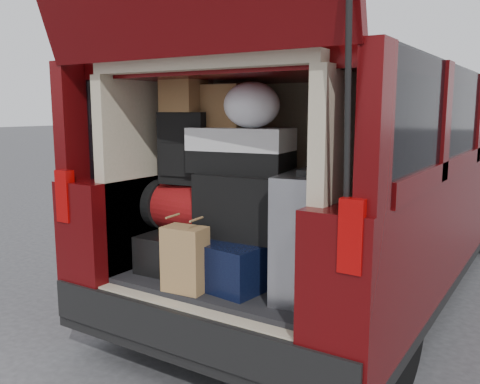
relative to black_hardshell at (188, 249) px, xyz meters
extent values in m
plane|color=#38383B|center=(0.37, -0.17, -0.66)|extent=(80.00, 80.00, 0.00)
cylinder|color=black|center=(-0.45, 0.23, -0.34)|extent=(0.24, 0.64, 0.64)
cylinder|color=black|center=(1.19, 0.23, -0.34)|extent=(0.24, 0.64, 0.64)
cylinder|color=black|center=(-0.45, 3.53, -0.34)|extent=(0.24, 0.64, 0.64)
cylinder|color=black|center=(1.19, 3.53, -0.34)|extent=(0.24, 0.64, 0.64)
cube|color=black|center=(0.37, 1.91, -0.40)|extent=(1.90, 4.85, 0.08)
cube|color=#500709|center=(-0.42, 1.91, 0.04)|extent=(0.33, 4.85, 0.80)
cube|color=#500709|center=(1.15, 1.91, 0.04)|extent=(0.33, 4.85, 0.80)
cube|color=#500709|center=(0.37, 1.91, 1.07)|extent=(1.82, 4.46, 0.10)
cube|color=black|center=(-0.51, 1.81, 0.78)|extent=(0.12, 4.25, 0.68)
cube|color=black|center=(1.25, 1.81, 0.78)|extent=(0.12, 4.25, 0.68)
cube|color=black|center=(0.37, -0.46, -0.26)|extent=(1.86, 0.16, 0.22)
cube|color=#990505|center=(-0.49, -0.50, 0.36)|extent=(0.10, 0.06, 0.30)
cube|color=#990505|center=(1.23, -0.50, 0.36)|extent=(0.10, 0.06, 0.30)
cube|color=black|center=(0.37, 0.11, -0.14)|extent=(1.24, 1.05, 0.06)
cube|color=beige|center=(-0.29, 0.11, 0.46)|extent=(0.08, 1.05, 1.15)
cube|color=beige|center=(1.03, 0.11, 0.46)|extent=(0.08, 1.05, 1.15)
cube|color=beige|center=(0.37, 0.66, 0.46)|extent=(1.34, 0.06, 1.15)
cube|color=beige|center=(0.37, 0.11, 1.07)|extent=(1.34, 1.05, 0.06)
cylinder|color=black|center=(1.21, -0.57, 0.99)|extent=(0.02, 0.90, 0.76)
cube|color=black|center=(0.37, 0.11, -0.39)|extent=(1.24, 1.05, 0.55)
cube|color=black|center=(0.00, 0.00, 0.00)|extent=(0.43, 0.58, 0.22)
cube|color=black|center=(0.40, -0.03, 0.01)|extent=(0.54, 0.63, 0.25)
cube|color=silver|center=(0.83, -0.07, 0.21)|extent=(0.33, 0.47, 0.64)
cube|color=#A47E4A|center=(0.25, -0.34, 0.06)|extent=(0.24, 0.16, 0.35)
cube|color=maroon|center=(-0.01, 0.00, 0.26)|extent=(0.48, 0.34, 0.30)
cube|color=black|center=(0.41, -0.01, 0.32)|extent=(0.51, 0.32, 0.35)
cube|color=black|center=(0.00, 0.00, 0.62)|extent=(0.32, 0.22, 0.42)
cube|color=silver|center=(0.36, 0.04, 0.62)|extent=(0.60, 0.36, 0.25)
cube|color=brown|center=(0.00, -0.02, 0.94)|extent=(0.23, 0.19, 0.21)
cube|color=brown|center=(0.23, 0.10, 0.87)|extent=(0.25, 0.21, 0.24)
ellipsoid|color=white|center=(0.44, 0.03, 0.87)|extent=(0.35, 0.33, 0.25)
camera|label=1|loc=(1.90, -2.37, 0.85)|focal=38.00mm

